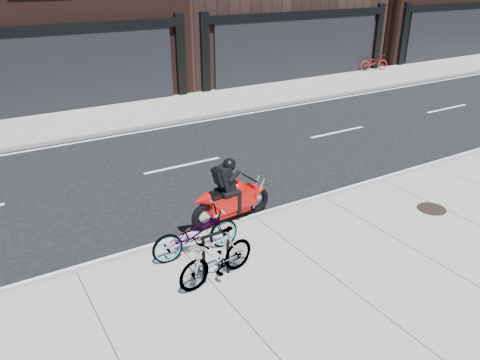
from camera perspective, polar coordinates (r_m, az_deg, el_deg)
ground at (r=12.20m, az=-3.05°, el=-1.31°), size 120.00×120.00×0.00m
sidewalk_near at (r=8.69m, az=13.20°, el=-13.13°), size 60.00×6.00×0.13m
sidewalk_far at (r=18.95m, az=-14.32°, el=7.59°), size 60.00×3.50×0.13m
bike_rack at (r=8.41m, az=-2.96°, el=-8.66°), size 0.57×0.09×0.95m
bicycle_front at (r=9.14m, az=-5.44°, el=-6.45°), size 1.82×0.70×0.94m
bicycle_rear at (r=8.40m, az=-2.86°, el=-9.28°), size 1.67×0.72×0.97m
motorcycle at (r=10.52m, az=-0.66°, el=-1.83°), size 2.08×0.52×1.55m
bicycle_far at (r=27.82m, az=16.03°, el=13.62°), size 1.75×0.97×0.87m
manhole_cover at (r=11.87m, az=22.32°, el=-3.26°), size 0.68×0.68×0.02m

